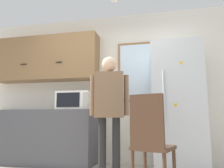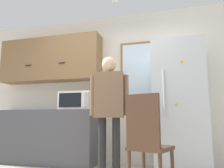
{
  "view_description": "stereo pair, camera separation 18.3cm",
  "coord_description": "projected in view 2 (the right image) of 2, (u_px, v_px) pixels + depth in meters",
  "views": [
    {
      "loc": [
        0.88,
        -2.07,
        0.77
      ],
      "look_at": [
        0.23,
        0.98,
        1.26
      ],
      "focal_mm": 35.0,
      "sensor_mm": 36.0,
      "label": 1
    },
    {
      "loc": [
        1.06,
        -2.03,
        0.77
      ],
      "look_at": [
        0.23,
        0.98,
        1.26
      ],
      "focal_mm": 35.0,
      "sensor_mm": 36.0,
      "label": 2
    }
  ],
  "objects": [
    {
      "name": "ceiling_light",
      "position": [
        115.0,
        0.0,
        3.56
      ],
      "size": [
        0.11,
        0.11,
        0.01
      ],
      "color": "white"
    },
    {
      "name": "person",
      "position": [
        109.0,
        101.0,
        3.1
      ],
      "size": [
        0.55,
        0.28,
        1.66
      ],
      "rotation": [
        0.0,
        0.0,
        0.16
      ],
      "color": "black",
      "rests_on": "ground_plane"
    },
    {
      "name": "upper_cabinets",
      "position": [
        50.0,
        60.0,
        4.22
      ],
      "size": [
        2.02,
        0.36,
        0.84
      ],
      "color": "olive"
    },
    {
      "name": "window",
      "position": [
        139.0,
        71.0,
        3.88
      ],
      "size": [
        0.68,
        0.05,
        1.07
      ],
      "color": "olive"
    },
    {
      "name": "back_wall",
      "position": [
        112.0,
        87.0,
        4.02
      ],
      "size": [
        6.0,
        0.06,
        2.7
      ],
      "color": "silver",
      "rests_on": "ground_plane"
    },
    {
      "name": "microwave",
      "position": [
        78.0,
        101.0,
        3.73
      ],
      "size": [
        0.56,
        0.42,
        0.3
      ],
      "color": "white",
      "rests_on": "counter"
    },
    {
      "name": "refrigerator",
      "position": [
        179.0,
        106.0,
        3.28
      ],
      "size": [
        0.74,
        0.74,
        1.92
      ],
      "color": "silver",
      "rests_on": "ground_plane"
    },
    {
      "name": "chair",
      "position": [
        147.0,
        138.0,
        2.37
      ],
      "size": [
        0.53,
        0.53,
        1.03
      ],
      "rotation": [
        0.0,
        0.0,
        2.82
      ],
      "color": "#472D1E",
      "rests_on": "ground_plane"
    },
    {
      "name": "counter",
      "position": [
        43.0,
        136.0,
        3.88
      ],
      "size": [
        2.02,
        0.6,
        0.92
      ],
      "color": "#4C4C51",
      "rests_on": "ground_plane"
    }
  ]
}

